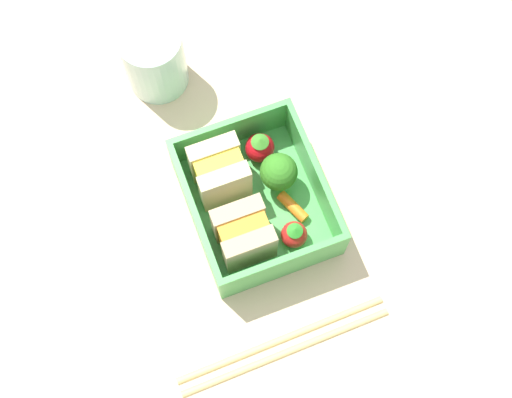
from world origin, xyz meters
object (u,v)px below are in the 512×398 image
(strawberry_far_left, at_px, (260,147))
(chopstick_pair, at_px, (284,346))
(sandwich_center_left, at_px, (220,172))
(strawberry_left, at_px, (294,234))
(drinking_glass, at_px, (154,59))
(carrot_stick_far_left, at_px, (293,207))
(broccoli_floret, at_px, (279,172))
(sandwich_left, at_px, (244,234))

(strawberry_far_left, distance_m, chopstick_pair, 0.19)
(sandwich_center_left, height_order, chopstick_pair, sandwich_center_left)
(strawberry_left, height_order, drinking_glass, drinking_glass)
(carrot_stick_far_left, xyz_separation_m, broccoli_floret, (0.03, 0.00, 0.02))
(strawberry_far_left, height_order, chopstick_pair, strawberry_far_left)
(strawberry_left, relative_size, drinking_glass, 0.41)
(carrot_stick_far_left, bearing_deg, chopstick_pair, 155.02)
(sandwich_left, bearing_deg, carrot_stick_far_left, -74.36)
(sandwich_left, height_order, strawberry_left, sandwich_left)
(broccoli_floret, bearing_deg, strawberry_left, 173.61)
(strawberry_far_left, xyz_separation_m, drinking_glass, (0.13, 0.07, 0.01))
(sandwich_left, distance_m, sandwich_center_left, 0.07)
(sandwich_center_left, xyz_separation_m, strawberry_far_left, (0.02, -0.05, -0.01))
(chopstick_pair, distance_m, drinking_glass, 0.32)
(sandwich_left, xyz_separation_m, drinking_glass, (0.21, 0.02, -0.00))
(sandwich_center_left, bearing_deg, chopstick_pair, -179.78)
(sandwich_center_left, xyz_separation_m, carrot_stick_far_left, (-0.05, -0.06, -0.02))
(broccoli_floret, distance_m, drinking_glass, 0.18)
(carrot_stick_far_left, relative_size, broccoli_floret, 0.71)
(broccoli_floret, bearing_deg, sandwich_center_left, 69.27)
(sandwich_left, relative_size, strawberry_far_left, 1.66)
(carrot_stick_far_left, height_order, drinking_glass, drinking_glass)
(strawberry_far_left, xyz_separation_m, chopstick_pair, (-0.19, 0.05, -0.02))
(chopstick_pair, relative_size, drinking_glass, 2.66)
(sandwich_center_left, bearing_deg, broccoli_floret, -110.73)
(drinking_glass, bearing_deg, strawberry_far_left, -151.39)
(broccoli_floret, bearing_deg, carrot_stick_far_left, -172.68)
(sandwich_left, height_order, chopstick_pair, sandwich_left)
(strawberry_left, bearing_deg, strawberry_far_left, -0.63)
(strawberry_left, distance_m, broccoli_floret, 0.06)
(sandwich_center_left, bearing_deg, sandwich_left, 180.00)
(strawberry_left, bearing_deg, broccoli_floret, -6.39)
(drinking_glass, bearing_deg, broccoli_floret, -155.39)
(broccoli_floret, distance_m, chopstick_pair, 0.16)
(carrot_stick_far_left, distance_m, broccoli_floret, 0.04)
(carrot_stick_far_left, distance_m, chopstick_pair, 0.13)
(strawberry_left, height_order, broccoli_floret, broccoli_floret)
(sandwich_left, xyz_separation_m, strawberry_far_left, (0.08, -0.05, -0.01))
(chopstick_pair, bearing_deg, sandwich_left, 0.36)
(sandwich_left, relative_size, carrot_stick_far_left, 1.69)
(chopstick_pair, bearing_deg, broccoli_floret, -19.12)
(strawberry_left, xyz_separation_m, broccoli_floret, (0.06, -0.01, 0.02))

